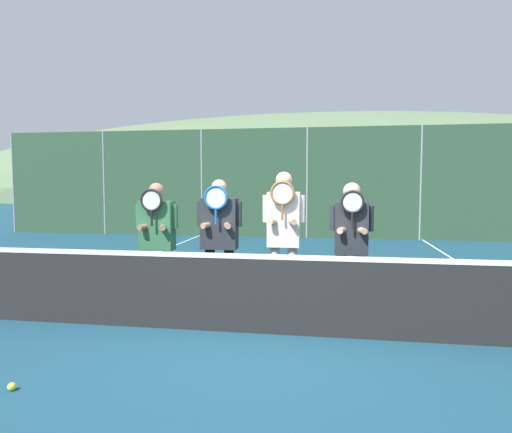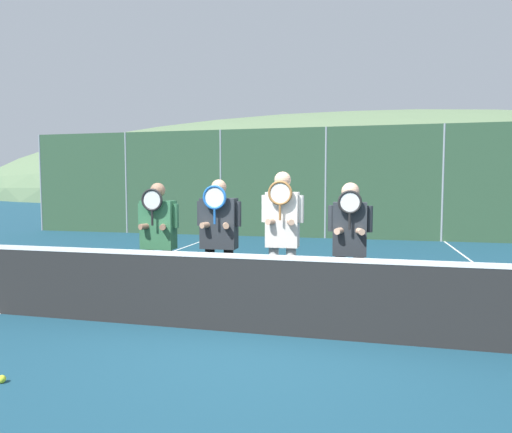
{
  "view_description": "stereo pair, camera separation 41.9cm",
  "coord_description": "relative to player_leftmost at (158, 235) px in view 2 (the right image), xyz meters",
  "views": [
    {
      "loc": [
        0.74,
        -5.0,
        1.7
      ],
      "look_at": [
        -0.25,
        0.98,
        1.26
      ],
      "focal_mm": 32.0,
      "sensor_mm": 36.0,
      "label": 1
    },
    {
      "loc": [
        1.15,
        -4.91,
        1.7
      ],
      "look_at": [
        -0.25,
        0.98,
        1.26
      ],
      "focal_mm": 32.0,
      "sensor_mm": 36.0,
      "label": 2
    }
  ],
  "objects": [
    {
      "name": "player_leftmost",
      "position": [
        0.0,
        0.0,
        0.0
      ],
      "size": [
        0.58,
        0.34,
        1.71
      ],
      "color": "#232838",
      "rests_on": "ground_plane"
    },
    {
      "name": "tennis_net",
      "position": [
        1.53,
        -0.7,
        -0.54
      ],
      "size": [
        9.31,
        0.09,
        1.01
      ],
      "color": "gray",
      "rests_on": "ground_plane"
    },
    {
      "name": "court_line_right_sideline",
      "position": [
        4.99,
        2.3,
        -1.0
      ],
      "size": [
        0.05,
        16.0,
        0.01
      ],
      "primitive_type": "cube",
      "color": "white",
      "rests_on": "ground_plane"
    },
    {
      "name": "player_center_left",
      "position": [
        0.83,
        0.08,
        0.03
      ],
      "size": [
        0.61,
        0.34,
        1.75
      ],
      "color": "black",
      "rests_on": "ground_plane"
    },
    {
      "name": "clubhouse_building",
      "position": [
        1.55,
        15.73,
        0.75
      ],
      "size": [
        20.28,
        5.5,
        3.47
      ],
      "color": "tan",
      "rests_on": "ground_plane"
    },
    {
      "name": "tennis_ball_on_court",
      "position": [
        -0.3,
        -2.44,
        -0.97
      ],
      "size": [
        0.07,
        0.07,
        0.07
      ],
      "color": "#CCDB33",
      "rests_on": "ground_plane"
    },
    {
      "name": "car_far_left",
      "position": [
        -3.89,
        11.14,
        -0.08
      ],
      "size": [
        4.6,
        2.05,
        1.83
      ],
      "color": "silver",
      "rests_on": "ground_plane"
    },
    {
      "name": "ground_plane",
      "position": [
        1.53,
        -0.7,
        -1.01
      ],
      "size": [
        120.0,
        120.0,
        0.0
      ],
      "primitive_type": "plane",
      "color": "navy"
    },
    {
      "name": "hill_distant",
      "position": [
        1.53,
        51.04,
        -1.01
      ],
      "size": [
        97.79,
        54.33,
        19.02
      ],
      "color": "#5B7551",
      "rests_on": "ground_plane"
    },
    {
      "name": "car_left_of_center",
      "position": [
        1.04,
        10.91,
        -0.14
      ],
      "size": [
        4.08,
        2.08,
        1.67
      ],
      "color": "silver",
      "rests_on": "ground_plane"
    },
    {
      "name": "car_center",
      "position": [
        6.05,
        11.13,
        -0.05
      ],
      "size": [
        4.78,
        2.01,
        1.89
      ],
      "color": "black",
      "rests_on": "ground_plane"
    },
    {
      "name": "player_rightmost",
      "position": [
        2.52,
        0.01,
        0.0
      ],
      "size": [
        0.54,
        0.34,
        1.71
      ],
      "color": "black",
      "rests_on": "ground_plane"
    },
    {
      "name": "fence_back",
      "position": [
        1.53,
        8.5,
        0.7
      ],
      "size": [
        20.29,
        0.06,
        3.41
      ],
      "color": "gray",
      "rests_on": "ground_plane"
    },
    {
      "name": "player_center_right",
      "position": [
        1.67,
        0.1,
        0.08
      ],
      "size": [
        0.55,
        0.34,
        1.85
      ],
      "color": "white",
      "rests_on": "ground_plane"
    },
    {
      "name": "court_line_left_sideline",
      "position": [
        -1.93,
        2.3,
        -1.0
      ],
      "size": [
        0.05,
        16.0,
        0.01
      ],
      "primitive_type": "cube",
      "color": "white",
      "rests_on": "ground_plane"
    }
  ]
}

